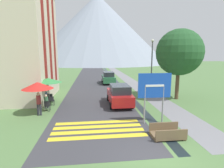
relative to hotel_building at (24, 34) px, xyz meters
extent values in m
plane|color=#517542|center=(9.39, 8.00, -6.43)|extent=(160.00, 160.00, 0.00)
cube|color=#38383D|center=(6.89, 18.00, -6.42)|extent=(6.40, 60.00, 0.01)
cube|color=slate|center=(12.99, 18.00, -6.42)|extent=(2.20, 60.00, 0.01)
cube|color=black|center=(10.59, 18.00, -6.42)|extent=(0.60, 60.00, 0.00)
cube|color=yellow|center=(6.89, -9.68, -6.42)|extent=(5.44, 0.44, 0.01)
cube|color=yellow|center=(6.89, -8.98, -6.42)|extent=(5.44, 0.44, 0.01)
cube|color=yellow|center=(6.89, -8.28, -6.42)|extent=(5.44, 0.44, 0.01)
cube|color=yellow|center=(6.89, -7.58, -6.42)|extent=(5.44, 0.44, 0.01)
cone|color=gray|center=(9.97, 73.00, 10.35)|extent=(69.05, 69.05, 33.56)
cube|color=beige|center=(-0.01, 0.00, -0.45)|extent=(4.85, 7.85, 11.96)
cube|color=maroon|center=(2.45, -2.16, -0.45)|extent=(0.06, 0.70, 8.97)
cube|color=maroon|center=(2.45, 0.00, -0.45)|extent=(0.06, 0.70, 8.97)
cube|color=maroon|center=(2.45, 2.16, -0.45)|extent=(0.06, 0.70, 8.97)
cylinder|color=gray|center=(9.91, -8.11, -5.14)|extent=(0.10, 0.10, 2.56)
cylinder|color=gray|center=(11.14, -8.11, -5.14)|extent=(0.10, 0.10, 2.56)
cube|color=#1947B7|center=(10.52, -8.13, -3.91)|extent=(2.15, 0.05, 1.58)
cube|color=white|center=(10.52, -8.16, -3.91)|extent=(1.18, 0.02, 0.14)
cube|color=brown|center=(10.59, -10.13, -6.29)|extent=(1.70, 1.10, 0.12)
cube|color=brown|center=(10.59, -10.64, -6.00)|extent=(1.70, 0.08, 0.45)
cube|color=brown|center=(10.59, -9.62, -6.00)|extent=(1.70, 0.08, 0.45)
cube|color=brown|center=(9.82, -10.13, -6.39)|extent=(0.16, 0.99, 0.08)
cube|color=brown|center=(11.36, -10.13, -6.39)|extent=(0.16, 0.99, 0.08)
cube|color=#A31919|center=(8.99, -3.57, -5.71)|extent=(1.85, 4.32, 0.84)
cube|color=#23282D|center=(8.99, -3.78, -4.95)|extent=(1.58, 2.37, 0.68)
cylinder|color=black|center=(8.11, -2.23, -6.13)|extent=(0.18, 0.60, 0.60)
cylinder|color=black|center=(9.88, -2.23, -6.13)|extent=(0.18, 0.60, 0.60)
cylinder|color=black|center=(8.11, -4.91, -6.13)|extent=(0.18, 0.60, 0.60)
cylinder|color=black|center=(9.88, -4.91, -6.13)|extent=(0.18, 0.60, 0.60)
cube|color=#28663D|center=(9.11, 8.04, -5.71)|extent=(1.81, 4.31, 0.84)
cube|color=#23282D|center=(9.11, 7.83, -4.95)|extent=(1.54, 2.37, 0.68)
cylinder|color=black|center=(8.24, 9.38, -6.13)|extent=(0.18, 0.60, 0.60)
cylinder|color=black|center=(9.98, 9.38, -6.13)|extent=(0.18, 0.60, 0.60)
cylinder|color=black|center=(8.24, 6.71, -6.13)|extent=(0.18, 0.60, 0.60)
cylinder|color=black|center=(9.98, 6.71, -6.13)|extent=(0.18, 0.60, 0.60)
cube|color=#232328|center=(2.47, -1.98, -5.98)|extent=(0.40, 0.40, 0.04)
cube|color=#232328|center=(2.47, -2.16, -5.78)|extent=(0.40, 0.04, 0.40)
cylinder|color=#232328|center=(2.30, -1.81, -6.20)|extent=(0.03, 0.03, 0.45)
cylinder|color=#232328|center=(2.64, -1.81, -6.20)|extent=(0.03, 0.03, 0.45)
cylinder|color=#232328|center=(2.30, -2.15, -6.20)|extent=(0.03, 0.03, 0.45)
cylinder|color=#232328|center=(2.64, -2.15, -6.20)|extent=(0.03, 0.03, 0.45)
cube|color=#232328|center=(3.01, -4.70, -5.98)|extent=(0.40, 0.40, 0.04)
cube|color=#232328|center=(3.01, -4.88, -5.78)|extent=(0.40, 0.04, 0.40)
cylinder|color=#232328|center=(2.84, -4.53, -6.20)|extent=(0.03, 0.03, 0.45)
cylinder|color=#232328|center=(3.18, -4.53, -6.20)|extent=(0.03, 0.03, 0.45)
cylinder|color=#232328|center=(2.84, -4.87, -6.20)|extent=(0.03, 0.03, 0.45)
cylinder|color=#232328|center=(3.18, -4.87, -6.20)|extent=(0.03, 0.03, 0.45)
cube|color=#232328|center=(3.03, -4.76, -5.98)|extent=(0.40, 0.40, 0.04)
cube|color=#232328|center=(3.03, -4.94, -5.78)|extent=(0.40, 0.04, 0.40)
cylinder|color=#232328|center=(2.86, -4.59, -6.20)|extent=(0.03, 0.03, 0.45)
cylinder|color=#232328|center=(3.20, -4.59, -6.20)|extent=(0.03, 0.03, 0.45)
cylinder|color=#232328|center=(2.86, -4.93, -6.20)|extent=(0.03, 0.03, 0.45)
cylinder|color=#232328|center=(3.20, -4.93, -6.20)|extent=(0.03, 0.03, 0.45)
cube|color=#232328|center=(3.04, -3.22, -5.98)|extent=(0.40, 0.40, 0.04)
cube|color=#232328|center=(3.04, -3.40, -5.78)|extent=(0.40, 0.04, 0.40)
cylinder|color=#232328|center=(2.87, -3.05, -6.20)|extent=(0.03, 0.03, 0.45)
cylinder|color=#232328|center=(3.21, -3.05, -6.20)|extent=(0.03, 0.03, 0.45)
cylinder|color=#232328|center=(2.87, -3.39, -6.20)|extent=(0.03, 0.03, 0.45)
cylinder|color=#232328|center=(3.21, -3.39, -6.20)|extent=(0.03, 0.03, 0.45)
cube|color=#232328|center=(2.70, -2.08, -5.98)|extent=(0.40, 0.40, 0.04)
cube|color=#232328|center=(2.70, -2.26, -5.78)|extent=(0.40, 0.04, 0.40)
cylinder|color=#232328|center=(2.53, -1.91, -6.20)|extent=(0.03, 0.03, 0.45)
cylinder|color=#232328|center=(2.87, -1.91, -6.20)|extent=(0.03, 0.03, 0.45)
cylinder|color=#232328|center=(2.53, -2.25, -6.20)|extent=(0.03, 0.03, 0.45)
cylinder|color=#232328|center=(2.87, -2.25, -6.20)|extent=(0.03, 0.03, 0.45)
cylinder|color=#B7B2A8|center=(2.59, -5.43, -5.27)|extent=(0.06, 0.06, 2.31)
cone|color=red|center=(2.59, -5.43, -4.22)|extent=(2.23, 2.23, 0.51)
cylinder|color=#B7B2A8|center=(2.74, -2.90, -5.27)|extent=(0.06, 0.06, 2.31)
cone|color=#338442|center=(2.74, -2.90, -4.21)|extent=(2.38, 2.38, 0.40)
cylinder|color=#282833|center=(2.59, -5.73, -5.99)|extent=(0.14, 0.14, 0.88)
cylinder|color=#282833|center=(2.77, -5.73, -5.99)|extent=(0.14, 0.14, 0.88)
cylinder|color=maroon|center=(2.68, -5.73, -5.23)|extent=(0.32, 0.32, 0.63)
sphere|color=beige|center=(2.68, -5.73, -4.81)|extent=(0.22, 0.22, 0.22)
cylinder|color=#282833|center=(2.68, -4.04, -6.20)|extent=(0.14, 0.14, 0.46)
cylinder|color=#282833|center=(2.86, -4.04, -6.20)|extent=(0.14, 0.14, 0.46)
cylinder|color=#386B47|center=(2.77, -4.04, -5.70)|extent=(0.32, 0.32, 0.52)
sphere|color=beige|center=(2.77, -4.04, -5.35)|extent=(0.22, 0.22, 0.22)
cylinder|color=#282833|center=(2.26, -2.71, -6.20)|extent=(0.14, 0.14, 0.46)
cylinder|color=#282833|center=(2.44, -2.71, -6.20)|extent=(0.14, 0.14, 0.46)
cylinder|color=navy|center=(2.35, -2.71, -5.66)|extent=(0.32, 0.32, 0.62)
sphere|color=#9E755B|center=(2.35, -2.71, -5.25)|extent=(0.22, 0.22, 0.22)
cylinder|color=#515156|center=(12.81, -0.94, -3.56)|extent=(0.12, 0.12, 5.73)
sphere|color=silver|center=(12.81, -0.94, -0.58)|extent=(0.28, 0.28, 0.28)
cylinder|color=brown|center=(15.06, -2.29, -5.05)|extent=(0.36, 0.36, 2.75)
sphere|color=#235128|center=(15.06, -2.29, -1.77)|extent=(4.48, 4.48, 4.48)
camera|label=1|loc=(6.58, -18.62, -1.95)|focal=28.00mm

